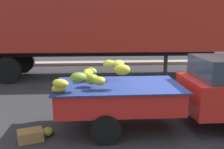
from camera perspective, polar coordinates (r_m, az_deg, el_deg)
ground at (r=6.76m, az=9.76°, el=-10.47°), size 220.00×220.00×0.00m
curb_strip at (r=15.33m, az=1.69°, el=2.59°), size 80.00×0.80×0.16m
pickup_truck at (r=6.57m, az=19.02°, el=-3.46°), size 5.16×1.85×1.70m
semi_trailer at (r=11.81m, az=-4.17°, el=11.79°), size 12.04×2.79×3.95m
fallen_banana_bunch_near_tailgate at (r=6.16m, az=-14.04°, el=-12.08°), size 0.25×0.32×0.17m
produce_crate at (r=5.99m, az=-17.56°, el=-12.70°), size 0.61×0.52×0.24m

